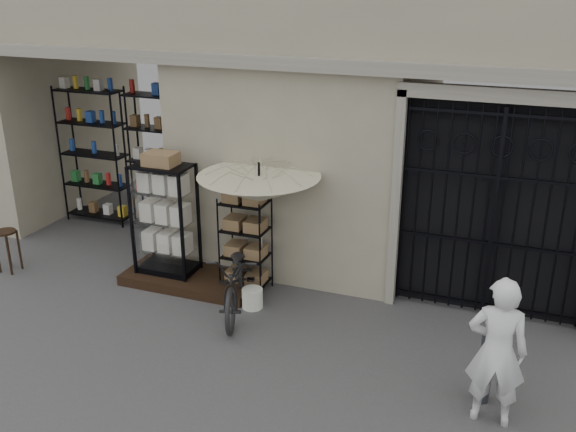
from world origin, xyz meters
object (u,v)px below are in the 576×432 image
at_px(display_cabinet, 165,225).
at_px(market_umbrella, 259,182).
at_px(shopkeeper, 488,419).
at_px(white_bucket, 252,298).
at_px(wire_rack, 246,245).
at_px(steel_bollard, 485,368).
at_px(bicycle, 238,310).
at_px(wooden_stool, 8,250).

height_order(display_cabinet, market_umbrella, market_umbrella).
bearing_deg(shopkeeper, white_bucket, -23.90).
distance_m(wire_rack, steel_bollard, 3.78).
bearing_deg(shopkeeper, bicycle, -20.94).
height_order(display_cabinet, bicycle, display_cabinet).
distance_m(white_bucket, shopkeeper, 3.51).
xyz_separation_m(display_cabinet, bicycle, (1.37, -0.49, -0.89)).
distance_m(market_umbrella, white_bucket, 1.62).
bearing_deg(wooden_stool, shopkeeper, -8.45).
bearing_deg(display_cabinet, white_bucket, 3.26).
relative_size(market_umbrella, steel_bollard, 2.90).
bearing_deg(bicycle, wooden_stool, 164.16).
bearing_deg(steel_bollard, market_umbrella, 156.37).
bearing_deg(bicycle, market_umbrella, 58.32).
distance_m(display_cabinet, steel_bollard, 4.91).
bearing_deg(shopkeeper, steel_bollard, -75.03).
distance_m(market_umbrella, bicycle, 1.80).
distance_m(display_cabinet, white_bucket, 1.74).
height_order(wire_rack, bicycle, wire_rack).
xyz_separation_m(steel_bollard, shopkeeper, (0.09, -0.30, -0.41)).
bearing_deg(display_cabinet, bicycle, -3.41).
relative_size(white_bucket, wooden_stool, 0.44).
height_order(wire_rack, steel_bollard, wire_rack).
xyz_separation_m(wire_rack, wooden_stool, (-3.70, -0.71, -0.35)).
distance_m(steel_bollard, shopkeeper, 0.52).
height_order(display_cabinet, wire_rack, display_cabinet).
distance_m(bicycle, steel_bollard, 3.46).
relative_size(display_cabinet, shopkeeper, 1.09).
xyz_separation_m(market_umbrella, wooden_stool, (-3.97, -0.62, -1.37)).
xyz_separation_m(display_cabinet, white_bucket, (1.53, -0.35, -0.75)).
xyz_separation_m(display_cabinet, shopkeeper, (4.78, -1.67, -0.89)).
bearing_deg(display_cabinet, shopkeeper, -3.14).
distance_m(wire_rack, wooden_stool, 3.78).
bearing_deg(market_umbrella, bicycle, -104.22).
bearing_deg(market_umbrella, display_cabinet, -179.28).
xyz_separation_m(wire_rack, shopkeeper, (3.55, -1.79, -0.71)).
distance_m(wire_rack, bicycle, 0.94).
bearing_deg(bicycle, display_cabinet, 142.97).
height_order(wire_rack, white_bucket, wire_rack).
relative_size(wire_rack, wooden_stool, 2.16).
distance_m(wire_rack, shopkeeper, 4.03).
bearing_deg(wooden_stool, steel_bollard, -6.22).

